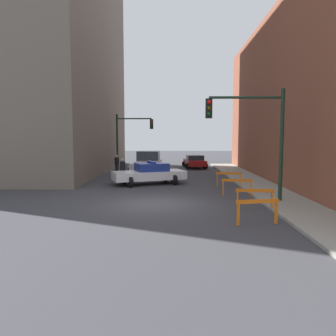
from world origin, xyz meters
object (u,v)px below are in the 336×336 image
Objects in this scene: white_truck at (147,163)px; barrier_back at (237,184)px; traffic_light_far at (129,134)px; police_car at (150,173)px; pedestrian_crossing at (123,170)px; barrier_front at (257,207)px; parked_car_near at (195,161)px; barrier_corner at (229,177)px; traffic_light_near at (257,128)px; barrier_mid at (255,195)px; pedestrian_corner at (117,165)px.

white_truck is 11.74m from barrier_back.
police_car is at bearing -73.93° from traffic_light_far.
pedestrian_crossing is (0.68, -8.17, -2.54)m from traffic_light_far.
parked_car_near is at bearing 92.39° from barrier_front.
white_truck is 3.49× the size of barrier_front.
barrier_back is (0.36, 5.69, 0.00)m from barrier_front.
traffic_light_far is 12.76m from barrier_corner.
parked_car_near is at bearing 95.76° from traffic_light_near.
white_truck reaches higher than parked_car_near.
traffic_light_near is 1.17× the size of parked_car_near.
white_truck is at bearing 112.74° from barrier_mid.
traffic_light_near is 3.13× the size of pedestrian_corner.
barrier_back is at bearing -142.95° from pedestrian_corner.
barrier_front is (0.90, -21.47, -0.06)m from parked_car_near.
barrier_front and barrier_mid have the same top height.
barrier_front and barrier_back have the same top height.
barrier_back is 3.34m from barrier_corner.
barrier_corner is at bearing 109.67° from pedestrian_crossing.
parked_car_near is 2.67× the size of pedestrian_corner.
pedestrian_corner is at bearing 127.28° from traffic_light_near.
white_truck is 9.02m from barrier_corner.
white_truck reaches higher than pedestrian_crossing.
barrier_corner is (7.63, -9.84, -2.78)m from traffic_light_far.
traffic_light_far is 0.94× the size of white_truck.
traffic_light_far is at bearing 110.77° from barrier_front.
pedestrian_crossing is (-7.35, 6.79, -2.67)m from traffic_light_near.
barrier_mid is 6.65m from barrier_corner.
traffic_light_far is 3.29× the size of barrier_front.
traffic_light_far reaches higher than pedestrian_corner.
white_truck is at bearing -159.99° from pedestrian_crossing.
barrier_mid is (6.96, -8.32, -0.24)m from pedestrian_crossing.
traffic_light_near reaches higher than white_truck.
traffic_light_near is 16.98m from traffic_light_far.
barrier_back is (5.59, -10.32, -0.29)m from white_truck.
parked_car_near is at bearing 22.60° from traffic_light_far.
traffic_light_near is 3.25× the size of barrier_mid.
barrier_front is (7.16, -18.86, -2.78)m from traffic_light_far.
barrier_corner is at bearing -130.13° from pedestrian_corner.
pedestrian_corner is 12.38m from barrier_back.
police_car reaches higher than barrier_corner.
traffic_light_near reaches higher than barrier_front.
white_truck is 1.24× the size of parked_car_near.
traffic_light_far is 3.29× the size of barrier_corner.
barrier_back is at bearing -90.42° from parked_car_near.
police_car is 1.14× the size of parked_car_near.
police_car is 3.16× the size of barrier_mid.
barrier_front is 1.00× the size of barrier_corner.
traffic_light_far is at bearing -10.96° from pedestrian_corner.
police_car is at bearing 100.54° from pedestrian_crossing.
pedestrian_crossing reaches higher than police_car.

